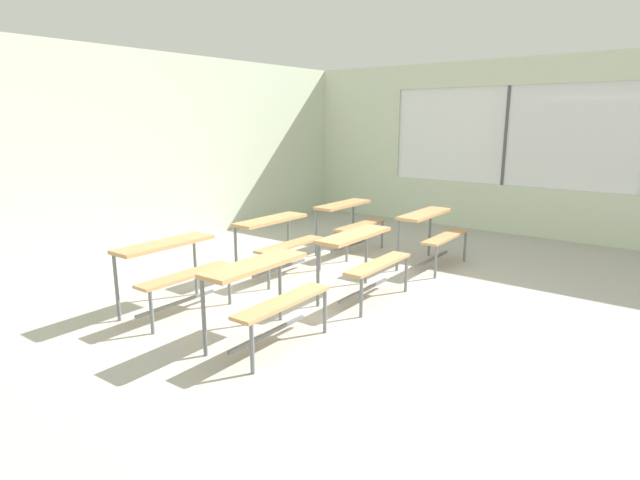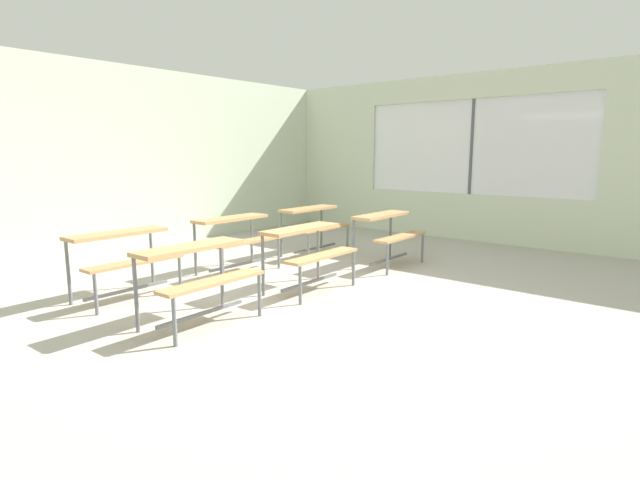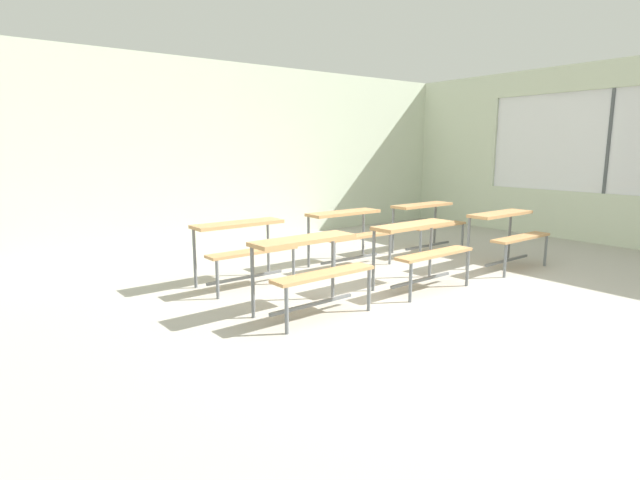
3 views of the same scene
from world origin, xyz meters
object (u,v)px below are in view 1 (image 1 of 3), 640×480
object	(u,v)px
desk_bench_r0c2	(432,226)
desk_bench_r1c2	(349,215)
desk_bench_r0c0	(265,284)
desk_bench_r1c1	(277,233)
desk_bench_r1c0	(172,260)
desk_bench_r0c1	(362,250)

from	to	relation	value
desk_bench_r0c2	desk_bench_r1c2	size ratio (longest dim) A/B	1.00
desk_bench_r0c0	desk_bench_r1c1	world-z (taller)	same
desk_bench_r0c2	desk_bench_r1c2	world-z (taller)	same
desk_bench_r1c0	desk_bench_r1c1	bearing A→B (deg)	-0.41
desk_bench_r1c0	desk_bench_r1c1	distance (m)	1.64
desk_bench_r0c2	desk_bench_r1c2	bearing A→B (deg)	90.56
desk_bench_r0c2	desk_bench_r1c1	bearing A→B (deg)	138.49
desk_bench_r0c0	desk_bench_r0c1	xyz separation A→B (m)	(1.54, -0.02, 0.00)
desk_bench_r1c0	desk_bench_r1c2	bearing A→B (deg)	-1.33
desk_bench_r0c0	desk_bench_r1c2	bearing A→B (deg)	20.14
desk_bench_r1c0	desk_bench_r1c2	distance (m)	3.22
desk_bench_r0c1	desk_bench_r1c2	size ratio (longest dim) A/B	1.01
desk_bench_r0c1	desk_bench_r0c2	bearing A→B (deg)	-2.24
desk_bench_r0c1	desk_bench_r0c2	xyz separation A→B (m)	(1.70, -0.01, 0.00)
desk_bench_r1c1	desk_bench_r1c2	distance (m)	1.58
desk_bench_r1c0	desk_bench_r0c1	bearing A→B (deg)	-41.73
desk_bench_r1c1	desk_bench_r0c2	bearing A→B (deg)	-40.60
desk_bench_r0c0	desk_bench_r0c1	world-z (taller)	same
desk_bench_r0c1	desk_bench_r1c0	world-z (taller)	same
desk_bench_r0c0	desk_bench_r1c2	world-z (taller)	same
desk_bench_r0c1	desk_bench_r1c0	size ratio (longest dim) A/B	1.00
desk_bench_r0c1	desk_bench_r1c1	distance (m)	1.36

